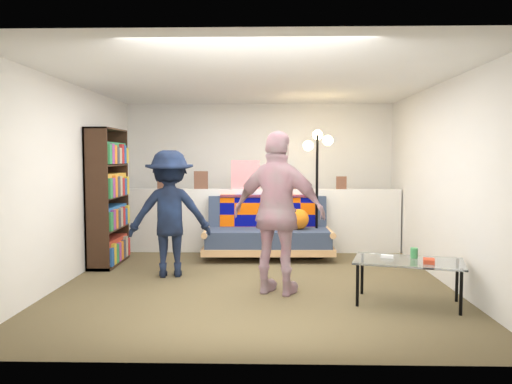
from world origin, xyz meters
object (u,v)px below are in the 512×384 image
person_left (170,213)px  coffee_table (409,263)px  floor_lamp (317,167)px  bookshelf (108,201)px  futon_sofa (269,232)px  person_right (279,213)px

person_left → coffee_table: bearing=146.7°
floor_lamp → person_left: 2.39m
floor_lamp → bookshelf: bearing=-169.1°
bookshelf → person_left: size_ratio=1.19×
futon_sofa → person_right: bearing=-87.1°
person_right → floor_lamp: bearing=-84.8°
floor_lamp → person_right: (-0.62, -2.04, -0.46)m
person_left → bookshelf: bearing=-43.5°
floor_lamp → futon_sofa: bearing=-175.5°
bookshelf → person_right: bookshelf is taller
coffee_table → person_left: size_ratio=0.76×
bookshelf → floor_lamp: 3.06m
person_left → person_right: 1.58m
futon_sofa → coffee_table: size_ratio=1.61×
bookshelf → person_left: (1.00, -0.66, -0.09)m
coffee_table → floor_lamp: floor_lamp is taller
futon_sofa → bookshelf: size_ratio=1.02×
futon_sofa → person_left: bearing=-136.7°
futon_sofa → person_left: (-1.25, -1.18, 0.41)m
futon_sofa → floor_lamp: size_ratio=1.01×
bookshelf → floor_lamp: floor_lamp is taller
bookshelf → person_right: 2.77m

